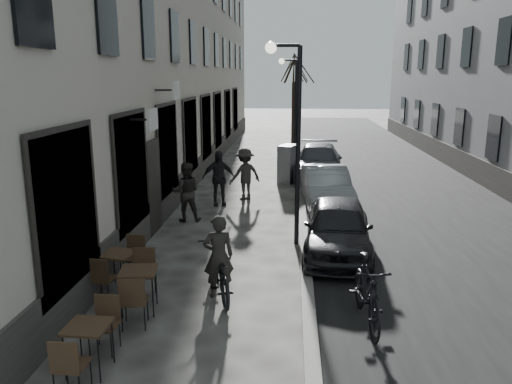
# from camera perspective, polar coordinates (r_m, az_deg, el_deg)

# --- Properties ---
(ground) EXTENTS (120.00, 120.00, 0.00)m
(ground) POSITION_cam_1_polar(r_m,az_deg,el_deg) (7.75, 4.95, -20.60)
(ground) COLOR #33312E
(ground) RESTS_ON ground
(road) EXTENTS (7.30, 60.00, 0.00)m
(road) POSITION_cam_1_polar(r_m,az_deg,el_deg) (23.20, 14.01, 2.13)
(road) COLOR black
(road) RESTS_ON ground
(kerb) EXTENTS (0.25, 60.00, 0.12)m
(kerb) POSITION_cam_1_polar(r_m,az_deg,el_deg) (22.84, 4.96, 2.45)
(kerb) COLOR #66625F
(kerb) RESTS_ON ground
(streetlamp_near) EXTENTS (0.90, 0.28, 5.09)m
(streetlamp_near) POSITION_cam_1_polar(r_m,az_deg,el_deg) (12.50, 4.10, 7.92)
(streetlamp_near) COLOR black
(streetlamp_near) RESTS_ON ground
(streetlamp_far) EXTENTS (0.90, 0.28, 5.09)m
(streetlamp_far) POSITION_cam_1_polar(r_m,az_deg,el_deg) (24.47, 4.16, 10.50)
(streetlamp_far) COLOR black
(streetlamp_far) RESTS_ON ground
(tree_near) EXTENTS (2.40, 2.40, 5.70)m
(tree_near) POSITION_cam_1_polar(r_m,az_deg,el_deg) (27.44, 4.37, 13.93)
(tree_near) COLOR black
(tree_near) RESTS_ON ground
(tree_far) EXTENTS (2.40, 2.40, 5.70)m
(tree_far) POSITION_cam_1_polar(r_m,az_deg,el_deg) (33.44, 4.35, 13.79)
(tree_far) COLOR black
(tree_far) RESTS_ON ground
(bistro_set_a) EXTENTS (0.64, 1.52, 0.89)m
(bistro_set_a) POSITION_cam_1_polar(r_m,az_deg,el_deg) (8.05, -18.56, -16.09)
(bistro_set_a) COLOR #301E15
(bistro_set_a) RESTS_ON ground
(bistro_set_b) EXTENTS (0.76, 1.68, 0.96)m
(bistro_set_b) POSITION_cam_1_polar(r_m,az_deg,el_deg) (9.65, -13.21, -10.42)
(bistro_set_b) COLOR #301E15
(bistro_set_b) RESTS_ON ground
(bistro_set_c) EXTENTS (0.75, 1.64, 0.94)m
(bistro_set_c) POSITION_cam_1_polar(r_m,az_deg,el_deg) (10.67, -15.40, -8.30)
(bistro_set_c) COLOR #301E15
(bistro_set_c) RESTS_ON ground
(utility_cabinet) EXTENTS (0.88, 1.16, 1.54)m
(utility_cabinet) POSITION_cam_1_polar(r_m,az_deg,el_deg) (20.49, 3.67, 3.25)
(utility_cabinet) COLOR slate
(utility_cabinet) RESTS_ON ground
(bicycle) EXTENTS (1.25, 2.06, 1.02)m
(bicycle) POSITION_cam_1_polar(r_m,az_deg,el_deg) (10.03, -4.28, -9.07)
(bicycle) COLOR black
(bicycle) RESTS_ON ground
(cyclist_rider) EXTENTS (0.70, 0.57, 1.68)m
(cyclist_rider) POSITION_cam_1_polar(r_m,az_deg,el_deg) (9.91, -4.31, -7.32)
(cyclist_rider) COLOR black
(cyclist_rider) RESTS_ON ground
(pedestrian_near) EXTENTS (0.96, 0.80, 1.79)m
(pedestrian_near) POSITION_cam_1_polar(r_m,az_deg,el_deg) (15.07, -7.99, 0.01)
(pedestrian_near) COLOR #272322
(pedestrian_near) RESTS_ON ground
(pedestrian_mid) EXTENTS (1.36, 1.22, 1.83)m
(pedestrian_mid) POSITION_cam_1_polar(r_m,az_deg,el_deg) (17.55, -1.27, 2.07)
(pedestrian_mid) COLOR #282623
(pedestrian_mid) RESTS_ON ground
(pedestrian_far) EXTENTS (1.18, 0.74, 1.87)m
(pedestrian_far) POSITION_cam_1_polar(r_m,az_deg,el_deg) (16.80, -4.31, 1.60)
(pedestrian_far) COLOR black
(pedestrian_far) RESTS_ON ground
(car_near) EXTENTS (1.93, 4.10, 1.36)m
(car_near) POSITION_cam_1_polar(r_m,az_deg,el_deg) (12.37, 9.35, -4.02)
(car_near) COLOR black
(car_near) RESTS_ON ground
(car_mid) EXTENTS (1.73, 4.16, 1.34)m
(car_mid) POSITION_cam_1_polar(r_m,az_deg,el_deg) (16.73, 8.00, 0.53)
(car_mid) COLOR gray
(car_mid) RESTS_ON ground
(car_far) EXTENTS (2.28, 4.94, 1.40)m
(car_far) POSITION_cam_1_polar(r_m,az_deg,el_deg) (21.57, 7.16, 3.49)
(car_far) COLOR #31343A
(car_far) RESTS_ON ground
(moped) EXTENTS (0.70, 2.03, 1.20)m
(moped) POSITION_cam_1_polar(r_m,az_deg,el_deg) (9.12, 12.59, -11.12)
(moped) COLOR black
(moped) RESTS_ON ground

